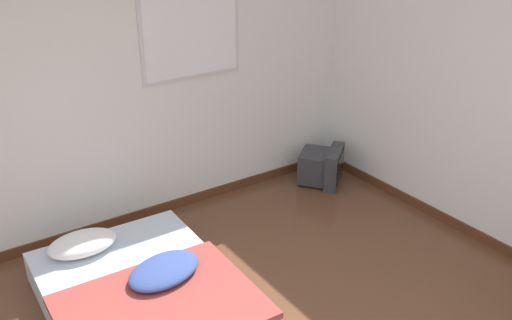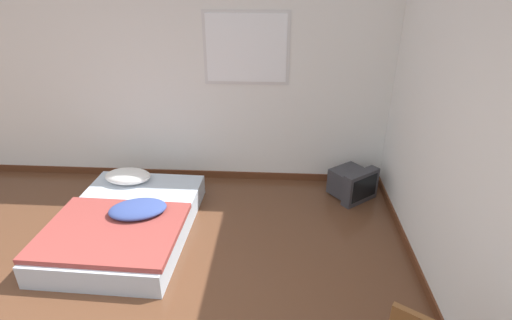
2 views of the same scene
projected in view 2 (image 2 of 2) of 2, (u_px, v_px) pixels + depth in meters
wall_back at (173, 77)px, 4.61m from camera, size 7.42×0.08×2.60m
mattress_bed at (126, 221)px, 4.00m from camera, size 1.29×1.75×0.37m
crt_tv at (352, 183)px, 4.62m from camera, size 0.58×0.58×0.38m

